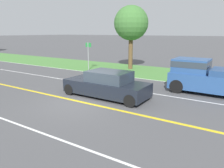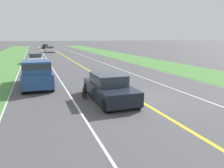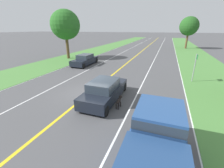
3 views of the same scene
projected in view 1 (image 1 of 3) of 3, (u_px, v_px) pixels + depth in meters
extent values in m
plane|color=#4C4C4F|center=(82.00, 102.00, 11.27)|extent=(400.00, 400.00, 0.00)
cube|color=yellow|center=(82.00, 102.00, 11.27)|extent=(0.18, 160.00, 0.01)
cube|color=white|center=(141.00, 78.00, 16.99)|extent=(0.14, 160.00, 0.01)
cube|color=white|center=(117.00, 88.00, 14.13)|extent=(0.10, 160.00, 0.01)
cube|color=white|center=(23.00, 126.00, 8.41)|extent=(0.10, 160.00, 0.01)
cube|color=#4C843D|center=(155.00, 72.00, 19.44)|extent=(6.00, 160.00, 0.03)
cube|color=black|center=(106.00, 87.00, 12.13)|extent=(1.88, 4.77, 0.72)
cube|color=#2D3842|center=(109.00, 76.00, 11.88)|extent=(1.62, 2.29, 0.57)
cylinder|color=black|center=(88.00, 84.00, 13.92)|extent=(0.22, 0.63, 0.63)
cylinder|color=black|center=(145.00, 93.00, 11.84)|extent=(0.22, 0.63, 0.63)
cylinder|color=black|center=(70.00, 89.00, 12.52)|extent=(0.22, 0.63, 0.63)
cylinder|color=black|center=(130.00, 101.00, 10.45)|extent=(0.22, 0.63, 0.63)
ellipsoid|color=black|center=(130.00, 86.00, 12.75)|extent=(0.23, 0.59, 0.24)
cylinder|color=black|center=(128.00, 90.00, 12.98)|extent=(0.06, 0.06, 0.33)
cylinder|color=black|center=(134.00, 91.00, 12.74)|extent=(0.06, 0.06, 0.33)
cylinder|color=black|center=(127.00, 90.00, 12.88)|extent=(0.06, 0.06, 0.33)
cylinder|color=black|center=(132.00, 92.00, 12.64)|extent=(0.06, 0.06, 0.33)
cylinder|color=black|center=(127.00, 84.00, 12.87)|extent=(0.13, 0.17, 0.16)
sphere|color=black|center=(125.00, 83.00, 12.91)|extent=(0.21, 0.21, 0.20)
ellipsoid|color=#331E14|center=(123.00, 83.00, 13.00)|extent=(0.10, 0.10, 0.08)
cone|color=black|center=(126.00, 81.00, 12.93)|extent=(0.07, 0.07, 0.09)
cone|color=black|center=(125.00, 82.00, 12.85)|extent=(0.07, 0.07, 0.09)
cylinder|color=black|center=(136.00, 86.00, 12.51)|extent=(0.06, 0.22, 0.22)
cube|color=#284C84|center=(218.00, 83.00, 12.45)|extent=(1.96, 5.28, 0.94)
cube|color=#284C84|center=(191.00, 65.00, 13.06)|extent=(1.72, 1.99, 0.80)
cube|color=#2D3842|center=(192.00, 63.00, 13.03)|extent=(1.74, 2.02, 0.35)
cylinder|color=black|center=(185.00, 81.00, 14.35)|extent=(0.22, 0.80, 0.80)
cylinder|color=black|center=(177.00, 86.00, 12.89)|extent=(0.22, 0.80, 0.80)
cylinder|color=brown|center=(131.00, 52.00, 20.94)|extent=(0.41, 0.41, 3.30)
sphere|color=#3D7033|center=(131.00, 23.00, 20.31)|extent=(3.21, 3.21, 3.21)
cylinder|color=gray|center=(88.00, 56.00, 20.40)|extent=(0.08, 0.08, 2.61)
cube|color=#238438|center=(88.00, 45.00, 20.20)|extent=(0.03, 0.64, 0.40)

